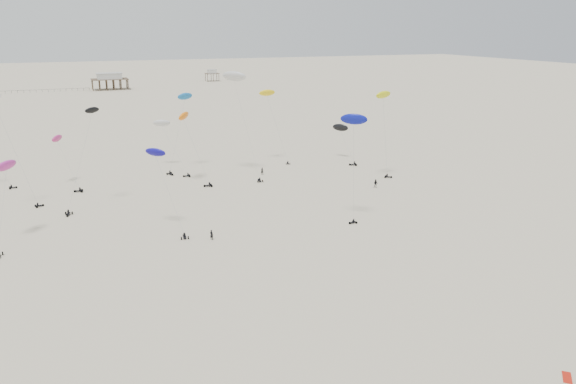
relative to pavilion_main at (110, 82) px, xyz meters
name	(u,v)px	position (x,y,z in m)	size (l,w,h in m)	color
ground_plane	(175,130)	(10.00, -150.00, -4.22)	(900.00, 900.00, 0.00)	beige
pavilion_main	(110,82)	(0.00, 0.00, 0.00)	(21.00, 13.00, 9.80)	brown
pavilion_small	(212,76)	(70.00, 30.00, -0.74)	(9.00, 7.00, 8.00)	brown
pier_fence	(15,92)	(-52.00, 0.00, -3.45)	(80.20, 0.20, 1.50)	black
rig_0	(4,186)	(-37.63, -250.25, 5.91)	(5.26, 13.00, 15.23)	black
rig_1	(167,133)	(-2.31, -206.45, 4.95)	(6.65, 17.31, 18.27)	black
rig_2	(80,161)	(-24.84, -235.82, 5.86)	(9.47, 9.26, 20.96)	black
rig_3	(181,117)	(1.01, -209.88, 9.49)	(9.56, 9.80, 20.32)	black
rig_4	(270,104)	(25.78, -209.30, 11.69)	(6.60, 8.67, 20.13)	black
rig_5	(384,110)	(45.31, -236.28, 12.65)	(5.28, 4.45, 21.69)	black
rig_7	(64,155)	(-27.87, -215.78, 3.27)	(6.33, 12.86, 14.13)	black
rig_8	(189,130)	(0.05, -223.60, 8.62)	(7.13, 10.25, 17.41)	black
rig_9	(10,138)	(-37.47, -229.80, 10.48)	(8.73, 3.96, 23.85)	black
rig_10	(354,131)	(23.42, -261.69, 13.17)	(5.32, 6.12, 20.87)	black
rig_11	(237,86)	(13.46, -218.93, 17.84)	(6.71, 15.94, 26.72)	black
rig_12	(164,176)	(-11.19, -254.32, 5.97)	(5.94, 11.58, 15.88)	black
rig_13	(343,136)	(45.32, -215.32, 2.57)	(4.31, 13.62, 12.35)	black
spectator_0	(212,240)	(-4.81, -262.66, -4.22)	(0.78, 0.53, 2.14)	black
spectator_1	(376,188)	(39.20, -244.19, -4.22)	(1.12, 0.65, 2.29)	black
spectator_3	(262,175)	(18.43, -222.97, -4.22)	(0.78, 0.54, 2.14)	black
grounded_kite_a	(567,378)	(20.59, -316.57, -4.22)	(2.20, 0.90, 0.08)	#B6180B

